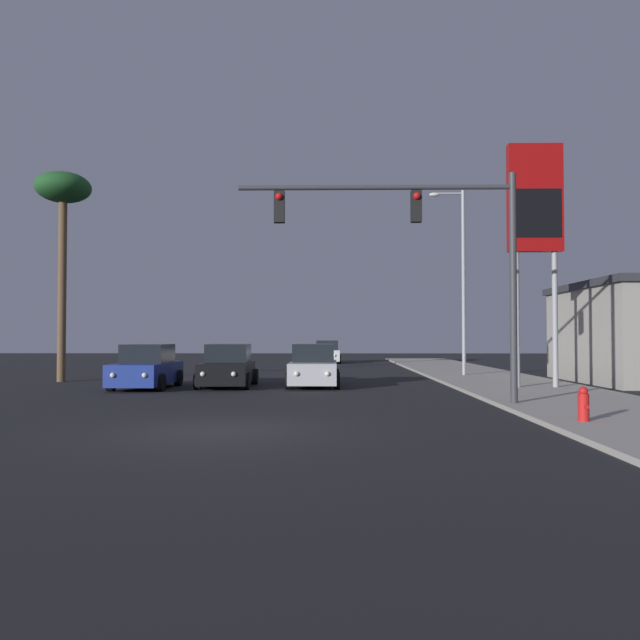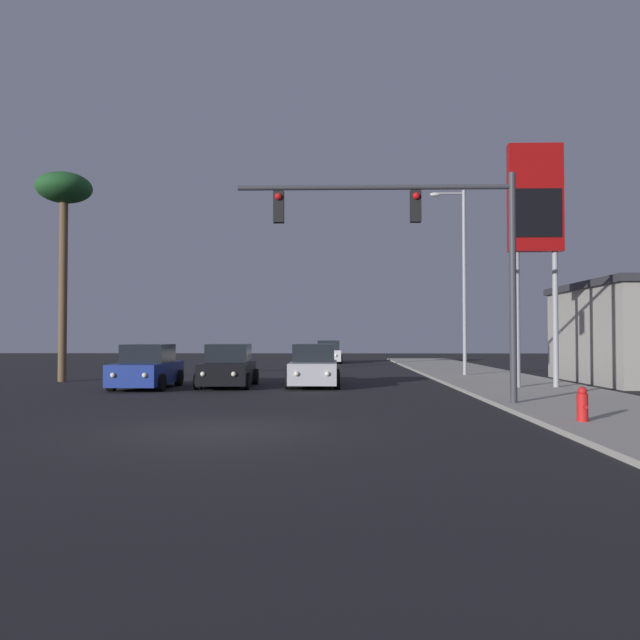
# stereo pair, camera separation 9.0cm
# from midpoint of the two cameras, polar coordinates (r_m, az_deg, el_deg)

# --- Properties ---
(ground_plane) EXTENTS (120.00, 120.00, 0.00)m
(ground_plane) POSITION_cam_midpoint_polar(r_m,az_deg,el_deg) (13.45, -9.34, -9.96)
(ground_plane) COLOR black
(sidewalk_right) EXTENTS (5.00, 60.00, 0.12)m
(sidewalk_right) POSITION_cam_midpoint_polar(r_m,az_deg,el_deg) (24.24, 18.18, -5.98)
(sidewalk_right) COLOR #9E998E
(sidewalk_right) RESTS_ON ground
(car_white) EXTENTS (2.04, 4.32, 1.68)m
(car_white) POSITION_cam_midpoint_polar(r_m,az_deg,el_deg) (46.51, 0.60, -3.02)
(car_white) COLOR silver
(car_white) RESTS_ON ground
(car_silver) EXTENTS (2.04, 4.31, 1.68)m
(car_silver) POSITION_cam_midpoint_polar(r_m,az_deg,el_deg) (24.73, -0.69, -4.34)
(car_silver) COLOR #B7B7BC
(car_silver) RESTS_ON ground
(car_black) EXTENTS (2.04, 4.34, 1.68)m
(car_black) POSITION_cam_midpoint_polar(r_m,az_deg,el_deg) (24.85, -8.51, -4.31)
(car_black) COLOR black
(car_black) RESTS_ON ground
(car_blue) EXTENTS (2.04, 4.32, 1.68)m
(car_blue) POSITION_cam_midpoint_polar(r_m,az_deg,el_deg) (24.80, -15.65, -4.28)
(car_blue) COLOR navy
(car_blue) RESTS_ON ground
(traffic_light_mast) EXTENTS (7.88, 0.36, 6.50)m
(traffic_light_mast) POSITION_cam_midpoint_polar(r_m,az_deg,el_deg) (18.06, 10.06, 7.35)
(traffic_light_mast) COLOR #38383D
(traffic_light_mast) RESTS_ON sidewalk_right
(street_lamp) EXTENTS (1.74, 0.24, 9.00)m
(street_lamp) POSITION_cam_midpoint_polar(r_m,az_deg,el_deg) (31.17, 12.67, 4.30)
(street_lamp) COLOR #99999E
(street_lamp) RESTS_ON sidewalk_right
(gas_station_sign) EXTENTS (2.00, 0.42, 9.00)m
(gas_station_sign) POSITION_cam_midpoint_polar(r_m,az_deg,el_deg) (24.73, 18.96, 9.37)
(gas_station_sign) COLOR #99999E
(gas_station_sign) RESTS_ON sidewalk_right
(fire_hydrant) EXTENTS (0.24, 0.34, 0.76)m
(fire_hydrant) POSITION_cam_midpoint_polar(r_m,az_deg,el_deg) (14.97, 22.80, -7.12)
(fire_hydrant) COLOR red
(fire_hydrant) RESTS_ON sidewalk_right
(palm_tree_near) EXTENTS (2.40, 2.40, 9.22)m
(palm_tree_near) POSITION_cam_midpoint_polar(r_m,az_deg,el_deg) (30.18, -22.52, 10.13)
(palm_tree_near) COLOR brown
(palm_tree_near) RESTS_ON ground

